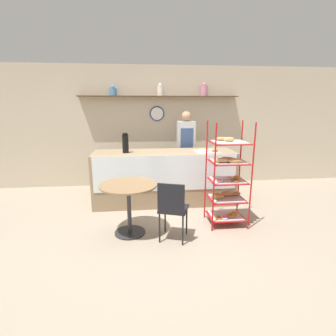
{
  "coord_description": "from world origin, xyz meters",
  "views": [
    {
      "loc": [
        -0.44,
        -3.76,
        1.87
      ],
      "look_at": [
        0.0,
        0.37,
        0.85
      ],
      "focal_mm": 28.0,
      "sensor_mm": 36.0,
      "label": 1
    }
  ],
  "objects_px": {
    "cafe_table": "(129,196)",
    "cafe_chair": "(172,206)",
    "donut_tray_counter": "(206,151)",
    "person_worker": "(186,148)",
    "coffee_carafe": "(125,143)",
    "pastry_rack": "(227,179)"
  },
  "relations": [
    {
      "from": "person_worker",
      "to": "donut_tray_counter",
      "type": "bearing_deg",
      "value": -71.41
    },
    {
      "from": "cafe_chair",
      "to": "person_worker",
      "type": "bearing_deg",
      "value": -85.13
    },
    {
      "from": "cafe_table",
      "to": "pastry_rack",
      "type": "bearing_deg",
      "value": 6.21
    },
    {
      "from": "person_worker",
      "to": "cafe_chair",
      "type": "distance_m",
      "value": 2.28
    },
    {
      "from": "coffee_carafe",
      "to": "donut_tray_counter",
      "type": "height_order",
      "value": "coffee_carafe"
    },
    {
      "from": "pastry_rack",
      "to": "donut_tray_counter",
      "type": "height_order",
      "value": "pastry_rack"
    },
    {
      "from": "donut_tray_counter",
      "to": "cafe_table",
      "type": "bearing_deg",
      "value": -141.44
    },
    {
      "from": "pastry_rack",
      "to": "coffee_carafe",
      "type": "distance_m",
      "value": 1.93
    },
    {
      "from": "person_worker",
      "to": "cafe_table",
      "type": "height_order",
      "value": "person_worker"
    },
    {
      "from": "pastry_rack",
      "to": "cafe_table",
      "type": "relative_size",
      "value": 1.97
    },
    {
      "from": "pastry_rack",
      "to": "person_worker",
      "type": "xyz_separation_m",
      "value": [
        -0.35,
        1.71,
        0.21
      ]
    },
    {
      "from": "cafe_table",
      "to": "cafe_chair",
      "type": "distance_m",
      "value": 0.67
    },
    {
      "from": "person_worker",
      "to": "coffee_carafe",
      "type": "distance_m",
      "value": 1.44
    },
    {
      "from": "cafe_chair",
      "to": "coffee_carafe",
      "type": "relative_size",
      "value": 2.32
    },
    {
      "from": "cafe_table",
      "to": "donut_tray_counter",
      "type": "distance_m",
      "value": 1.85
    },
    {
      "from": "person_worker",
      "to": "cafe_chair",
      "type": "height_order",
      "value": "person_worker"
    },
    {
      "from": "cafe_table",
      "to": "donut_tray_counter",
      "type": "relative_size",
      "value": 1.87
    },
    {
      "from": "person_worker",
      "to": "cafe_table",
      "type": "relative_size",
      "value": 2.09
    },
    {
      "from": "cafe_chair",
      "to": "donut_tray_counter",
      "type": "height_order",
      "value": "donut_tray_counter"
    },
    {
      "from": "coffee_carafe",
      "to": "donut_tray_counter",
      "type": "xyz_separation_m",
      "value": [
        1.49,
        -0.05,
        -0.16
      ]
    },
    {
      "from": "coffee_carafe",
      "to": "person_worker",
      "type": "bearing_deg",
      "value": 29.71
    },
    {
      "from": "person_worker",
      "to": "cafe_table",
      "type": "distance_m",
      "value": 2.23
    }
  ]
}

